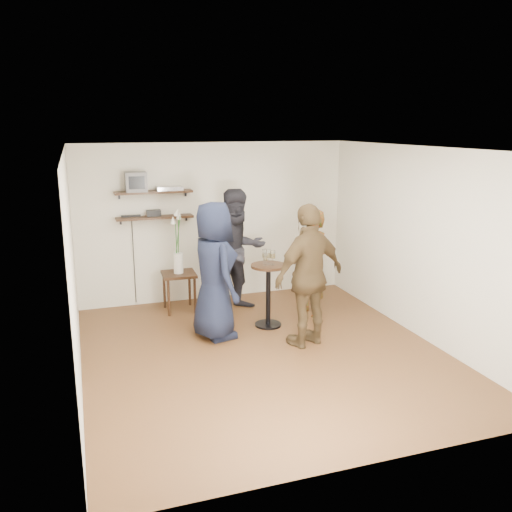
{
  "coord_description": "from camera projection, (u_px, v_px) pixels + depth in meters",
  "views": [
    {
      "loc": [
        -2.15,
        -6.12,
        2.88
      ],
      "look_at": [
        0.02,
        0.4,
        1.2
      ],
      "focal_mm": 38.0,
      "sensor_mm": 36.0,
      "label": 1
    }
  ],
  "objects": [
    {
      "name": "wine_glass_br",
      "position": [
        269.0,
        254.0,
        7.73
      ],
      "size": [
        0.07,
        0.07,
        0.21
      ],
      "color": "silver",
      "rests_on": "drinks_table"
    },
    {
      "name": "shelf_lower",
      "position": [
        155.0,
        217.0,
        8.52
      ],
      "size": [
        1.2,
        0.25,
        0.04
      ],
      "primitive_type": "cube",
      "color": "black",
      "rests_on": "room"
    },
    {
      "name": "wine_glass_fr",
      "position": [
        273.0,
        255.0,
        7.69
      ],
      "size": [
        0.07,
        0.07,
        0.21
      ],
      "color": "silver",
      "rests_on": "drinks_table"
    },
    {
      "name": "person_plaid",
      "position": [
        313.0,
        263.0,
        8.25
      ],
      "size": [
        0.56,
        0.69,
        1.64
      ],
      "primitive_type": "imported",
      "rotation": [
        0.0,
        0.0,
        -1.26
      ],
      "color": "#B02A14",
      "rests_on": "room"
    },
    {
      "name": "side_table",
      "position": [
        179.0,
        279.0,
        8.48
      ],
      "size": [
        0.53,
        0.53,
        0.62
      ],
      "rotation": [
        0.0,
        0.0,
        -0.04
      ],
      "color": "black",
      "rests_on": "room"
    },
    {
      "name": "shelf_upper",
      "position": [
        154.0,
        192.0,
        8.42
      ],
      "size": [
        1.2,
        0.25,
        0.04
      ],
      "primitive_type": "cube",
      "color": "black",
      "rests_on": "room"
    },
    {
      "name": "person_navy",
      "position": [
        214.0,
        271.0,
        7.32
      ],
      "size": [
        0.76,
        1.02,
        1.89
      ],
      "primitive_type": "imported",
      "rotation": [
        0.0,
        0.0,
        1.76
      ],
      "color": "black",
      "rests_on": "room"
    },
    {
      "name": "person_brown",
      "position": [
        309.0,
        276.0,
        7.07
      ],
      "size": [
        1.2,
        0.8,
        1.9
      ],
      "primitive_type": "imported",
      "rotation": [
        0.0,
        0.0,
        3.47
      ],
      "color": "#48351F",
      "rests_on": "room"
    },
    {
      "name": "wine_glass_fl",
      "position": [
        265.0,
        257.0,
        7.64
      ],
      "size": [
        0.06,
        0.06,
        0.18
      ],
      "color": "silver",
      "rests_on": "drinks_table"
    },
    {
      "name": "drinks_table",
      "position": [
        268.0,
        287.0,
        7.81
      ],
      "size": [
        0.51,
        0.51,
        0.92
      ],
      "color": "black",
      "rests_on": "room"
    },
    {
      "name": "room",
      "position": [
        265.0,
        256.0,
        6.67
      ],
      "size": [
        4.58,
        5.08,
        2.68
      ],
      "color": "#4D2C18",
      "rests_on": "ground"
    },
    {
      "name": "wine_glass_bl",
      "position": [
        265.0,
        254.0,
        7.75
      ],
      "size": [
        0.07,
        0.07,
        0.21
      ],
      "color": "silver",
      "rests_on": "drinks_table"
    },
    {
      "name": "vase_lilies",
      "position": [
        178.0,
        253.0,
        8.38
      ],
      "size": [
        0.2,
        0.21,
        1.04
      ],
      "rotation": [
        0.0,
        0.0,
        -0.04
      ],
      "color": "white",
      "rests_on": "side_table"
    },
    {
      "name": "crt_monitor",
      "position": [
        136.0,
        182.0,
        8.3
      ],
      "size": [
        0.32,
        0.3,
        0.3
      ],
      "primitive_type": "cube",
      "color": "#59595B",
      "rests_on": "shelf_upper"
    },
    {
      "name": "power_strip",
      "position": [
        131.0,
        216.0,
        8.45
      ],
      "size": [
        0.3,
        0.05,
        0.03
      ],
      "primitive_type": "cube",
      "color": "black",
      "rests_on": "shelf_lower"
    },
    {
      "name": "dvd_deck",
      "position": [
        169.0,
        188.0,
        8.49
      ],
      "size": [
        0.4,
        0.24,
        0.06
      ],
      "primitive_type": "cube",
      "color": "silver",
      "rests_on": "shelf_upper"
    },
    {
      "name": "person_dark",
      "position": [
        238.0,
        251.0,
        8.43
      ],
      "size": [
        1.08,
        0.93,
        1.92
      ],
      "primitive_type": "imported",
      "rotation": [
        0.0,
        0.0,
        0.24
      ],
      "color": "black",
      "rests_on": "room"
    },
    {
      "name": "radio",
      "position": [
        154.0,
        213.0,
        8.5
      ],
      "size": [
        0.22,
        0.1,
        0.1
      ],
      "primitive_type": "cube",
      "color": "black",
      "rests_on": "shelf_lower"
    }
  ]
}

